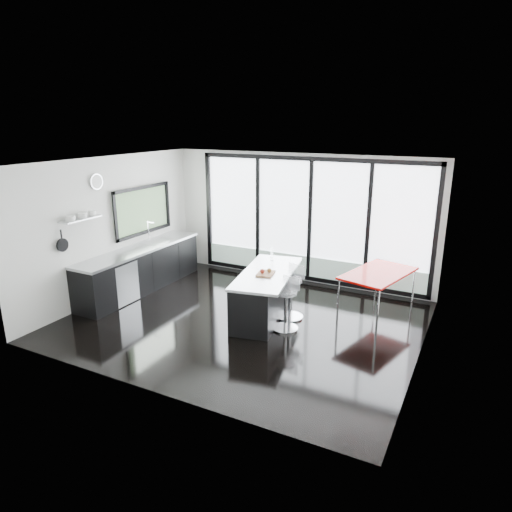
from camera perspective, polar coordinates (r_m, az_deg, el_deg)
The scene contains 11 objects.
floor at distance 8.28m, azimuth -1.58°, elevation -8.09°, with size 6.00×5.00×0.00m, color black.
ceiling at distance 7.55m, azimuth -1.75°, elevation 11.59°, with size 6.00×5.00×0.00m, color white.
wall_back at distance 9.90m, azimuth 6.63°, elevation 3.76°, with size 6.00×0.09×2.80m.
wall_front at distance 5.84m, azimuth -13.56°, elevation -4.57°, with size 6.00×0.00×2.80m, color silver.
wall_left at distance 9.71m, azimuth -16.51°, elevation 4.68°, with size 0.26×5.00×2.80m.
wall_right at distance 6.93m, azimuth 20.66°, elevation -1.81°, with size 0.00×5.00×2.80m, color silver.
counter_cabinets at distance 9.87m, azimuth -14.21°, elevation -1.55°, with size 0.69×3.24×1.36m.
island at distance 8.35m, azimuth 0.97°, elevation -4.65°, with size 1.26×2.21×1.10m.
bar_stool_near at distance 7.84m, azimuth 3.71°, elevation -6.76°, with size 0.45×0.45×0.71m, color silver.
bar_stool_far at distance 8.28m, azimuth 4.31°, elevation -5.28°, with size 0.48×0.48×0.76m, color silver.
red_table at distance 8.70m, azimuth 14.88°, elevation -4.51°, with size 0.87×1.52×0.82m, color #A90602.
Camera 1 is at (3.63, -6.58, 3.48)m, focal length 32.00 mm.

